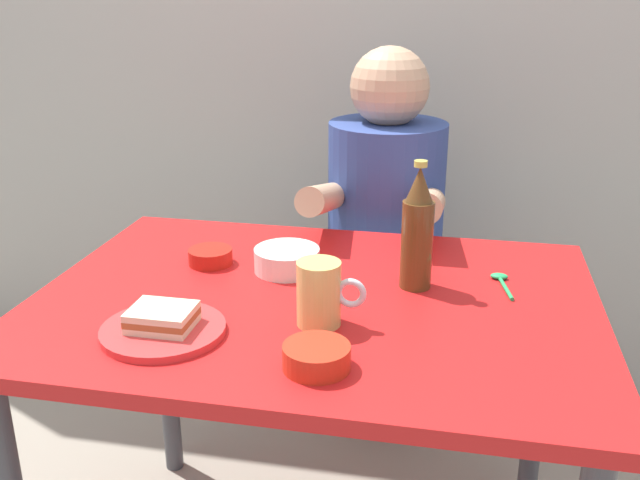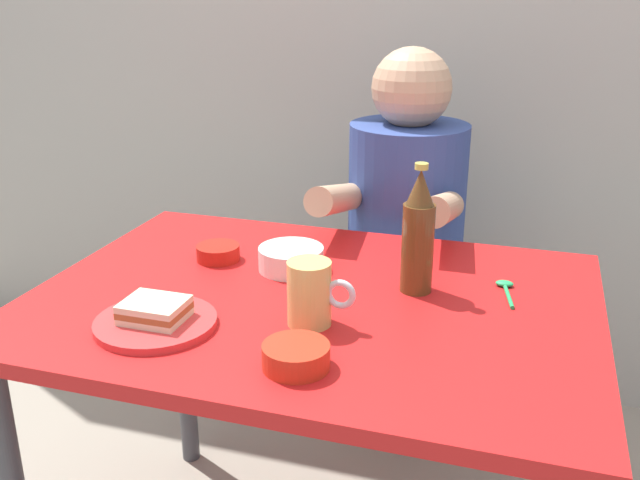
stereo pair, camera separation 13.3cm
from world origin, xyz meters
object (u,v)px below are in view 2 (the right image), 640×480
Objects in this scene: plate_orange at (156,323)px; beer_bottle at (418,235)px; sambal_bowl_red at (218,252)px; sandwich at (155,310)px; beer_mug at (311,293)px; person_seated at (406,200)px; stool at (401,334)px; dining_table at (313,338)px.

beer_bottle is at bearing 35.30° from plate_orange.
sambal_bowl_red is (-0.45, 0.03, -0.10)m from beer_bottle.
beer_mug is at bearing 19.47° from sandwich.
person_seated reaches higher than plate_orange.
stool is 0.87m from beer_mug.
sandwich reaches higher than sambal_bowl_red.
beer_mug is (-0.03, -0.73, 0.03)m from person_seated.
person_seated is 3.27× the size of plate_orange.
stool is 0.99m from sandwich.
beer_mug is at bearing -127.36° from beer_bottle.
person_seated reaches higher than dining_table.
plate_orange is at bearing -109.72° from person_seated.
beer_mug is at bearing 19.47° from plate_orange.
sandwich is at bearing -109.48° from stool.
dining_table is 2.44× the size of stool.
plate_orange is at bearing 0.00° from sandwich.
person_seated is 0.55m from beer_bottle.
beer_mug is 1.31× the size of sambal_bowl_red.
beer_bottle is 2.73× the size of sambal_bowl_red.
beer_bottle is at bearing 24.83° from dining_table.
beer_mug is 0.48× the size of beer_bottle.
plate_orange is (-0.23, -0.21, 0.10)m from dining_table.
beer_bottle reaches higher than plate_orange.
sandwich is 0.28m from beer_mug.
sandwich is at bearing -160.53° from beer_mug.
stool is at bearing 70.52° from sandwich.
sambal_bowl_red is at bearing 155.13° from dining_table.
plate_orange reaches higher than dining_table.
dining_table reaches higher than stool.
plate_orange is 0.28m from beer_mug.
dining_table is 11.46× the size of sambal_bowl_red.
dining_table is 0.30m from beer_bottle.
beer_bottle is at bearing -4.18° from sambal_bowl_red.
sambal_bowl_red is at bearing -123.29° from person_seated.
beer_bottle is (0.42, 0.30, 0.11)m from plate_orange.
dining_table is 0.33m from plate_orange.
person_seated reaches higher than sandwich.
beer_bottle reaches higher than stool.
stool is 0.75m from beer_bottle.
beer_bottle is at bearing -77.37° from stool.
sambal_bowl_red is (-0.03, 0.33, 0.01)m from plate_orange.
dining_table is at bearing 106.55° from beer_mug.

